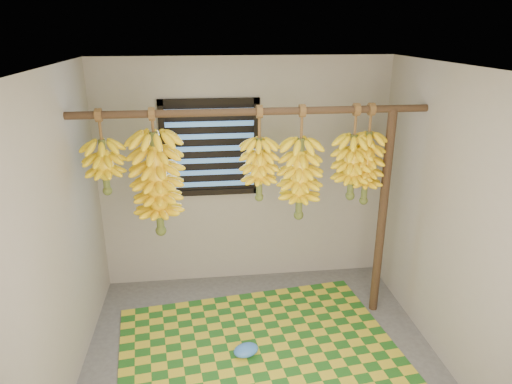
{
  "coord_description": "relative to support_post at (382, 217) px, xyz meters",
  "views": [
    {
      "loc": [
        -0.44,
        -3.02,
        2.66
      ],
      "look_at": [
        0.0,
        0.55,
        1.35
      ],
      "focal_mm": 32.0,
      "sensor_mm": 36.0,
      "label": 1
    }
  ],
  "objects": [
    {
      "name": "floor",
      "position": [
        -1.2,
        -0.7,
        -1.0
      ],
      "size": [
        3.0,
        3.0,
        0.01
      ],
      "primitive_type": "cube",
      "color": "#505050",
      "rests_on": "ground"
    },
    {
      "name": "ceiling",
      "position": [
        -1.2,
        -0.7,
        1.4
      ],
      "size": [
        3.0,
        3.0,
        0.01
      ],
      "primitive_type": "cube",
      "color": "silver",
      "rests_on": "wall_back"
    },
    {
      "name": "wall_back",
      "position": [
        -1.2,
        0.8,
        0.2
      ],
      "size": [
        3.0,
        0.01,
        2.4
      ],
      "primitive_type": "cube",
      "color": "gray",
      "rests_on": "floor"
    },
    {
      "name": "wall_left",
      "position": [
        -2.71,
        -0.7,
        0.2
      ],
      "size": [
        0.01,
        3.0,
        2.4
      ],
      "primitive_type": "cube",
      "color": "gray",
      "rests_on": "floor"
    },
    {
      "name": "wall_right",
      "position": [
        0.3,
        -0.7,
        0.2
      ],
      "size": [
        0.01,
        3.0,
        2.4
      ],
      "primitive_type": "cube",
      "color": "gray",
      "rests_on": "floor"
    },
    {
      "name": "window",
      "position": [
        -1.55,
        0.78,
        0.5
      ],
      "size": [
        1.0,
        0.04,
        1.0
      ],
      "color": "black",
      "rests_on": "wall_back"
    },
    {
      "name": "hanging_pole",
      "position": [
        -1.2,
        0.0,
        1.0
      ],
      "size": [
        3.0,
        0.06,
        0.06
      ],
      "primitive_type": "cylinder",
      "rotation": [
        0.0,
        1.57,
        0.0
      ],
      "color": "#462D1C",
      "rests_on": "wall_left"
    },
    {
      "name": "support_post",
      "position": [
        0.0,
        0.0,
        0.0
      ],
      "size": [
        0.08,
        0.08,
        2.0
      ],
      "primitive_type": "cylinder",
      "color": "#462D1C",
      "rests_on": "floor"
    },
    {
      "name": "woven_mat",
      "position": [
        -1.2,
        -0.55,
        -0.99
      ],
      "size": [
        2.58,
        2.17,
        0.01
      ],
      "primitive_type": "cube",
      "rotation": [
        0.0,
        0.0,
        0.12
      ],
      "color": "#20601C",
      "rests_on": "floor"
    },
    {
      "name": "plastic_bag",
      "position": [
        -1.33,
        -0.54,
        -0.94
      ],
      "size": [
        0.27,
        0.24,
        0.09
      ],
      "primitive_type": "ellipsoid",
      "rotation": [
        0.0,
        0.0,
        0.38
      ],
      "color": "#3977D5",
      "rests_on": "woven_mat"
    },
    {
      "name": "banana_bunch_a",
      "position": [
        -2.44,
        0.0,
        0.57
      ],
      "size": [
        0.32,
        0.32,
        0.71
      ],
      "color": "brown",
      "rests_on": "hanging_pole"
    },
    {
      "name": "banana_bunch_b",
      "position": [
        -2.02,
        0.0,
        0.4
      ],
      "size": [
        0.41,
        0.41,
        1.1
      ],
      "color": "brown",
      "rests_on": "hanging_pole"
    },
    {
      "name": "banana_bunch_c",
      "position": [
        -1.15,
        0.0,
        0.5
      ],
      "size": [
        0.31,
        0.31,
        0.82
      ],
      "color": "brown",
      "rests_on": "hanging_pole"
    },
    {
      "name": "banana_bunch_d",
      "position": [
        -0.79,
        -0.0,
        0.4
      ],
      "size": [
        0.36,
        0.36,
        1.01
      ],
      "color": "brown",
      "rests_on": "hanging_pole"
    },
    {
      "name": "banana_bunch_e",
      "position": [
        -0.33,
        -0.0,
        0.49
      ],
      "size": [
        0.35,
        0.35,
        0.85
      ],
      "color": "brown",
      "rests_on": "hanging_pole"
    },
    {
      "name": "banana_bunch_f",
      "position": [
        -0.19,
        0.0,
        0.48
      ],
      "size": [
        0.29,
        0.29,
        0.9
      ],
      "color": "brown",
      "rests_on": "hanging_pole"
    }
  ]
}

